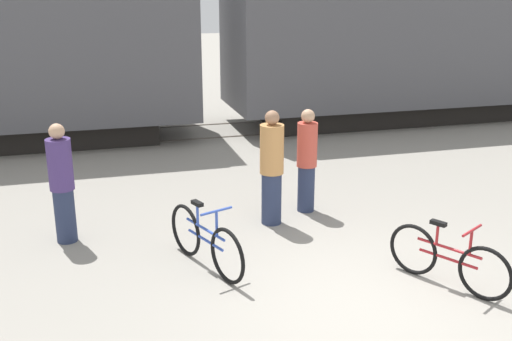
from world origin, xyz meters
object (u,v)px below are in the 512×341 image
object	(u,v)px
person_in_red	(307,161)
freight_train	(211,21)
bicycle_maroon	(448,259)
bicycle_blue	(205,241)
person_in_tan	(272,168)
person_in_purple	(62,184)

from	to	relation	value
person_in_red	freight_train	bearing A→B (deg)	1.55
bicycle_maroon	person_in_red	world-z (taller)	person_in_red
bicycle_blue	person_in_red	xyz separation A→B (m)	(1.99, 1.63, 0.48)
freight_train	bicycle_maroon	bearing A→B (deg)	-82.64
bicycle_maroon	person_in_tan	xyz separation A→B (m)	(-1.50, 2.55, 0.54)
person_in_tan	person_in_red	size ratio (longest dim) A/B	1.05
person_in_purple	bicycle_maroon	bearing A→B (deg)	-10.71
person_in_tan	person_in_purple	size ratio (longest dim) A/B	1.02
bicycle_blue	person_in_purple	bearing A→B (deg)	142.17
person_in_purple	freight_train	bearing A→B (deg)	80.48
freight_train	person_in_purple	world-z (taller)	freight_train
bicycle_blue	person_in_purple	world-z (taller)	person_in_purple
bicycle_maroon	freight_train	bearing A→B (deg)	97.36
bicycle_maroon	bicycle_blue	bearing A→B (deg)	155.19
person_in_red	bicycle_maroon	bearing A→B (deg)	-166.63
freight_train	bicycle_maroon	world-z (taller)	freight_train
bicycle_maroon	person_in_red	size ratio (longest dim) A/B	0.84
bicycle_maroon	person_in_tan	size ratio (longest dim) A/B	0.80
person_in_purple	bicycle_blue	bearing A→B (deg)	-18.19
bicycle_maroon	person_in_red	distance (m)	3.06
bicycle_maroon	bicycle_blue	distance (m)	3.07
freight_train	bicycle_maroon	size ratio (longest dim) A/B	17.67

